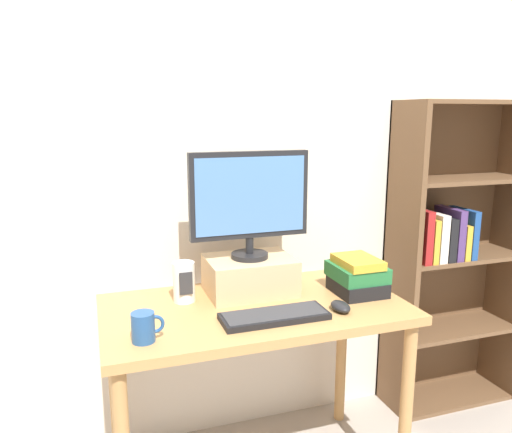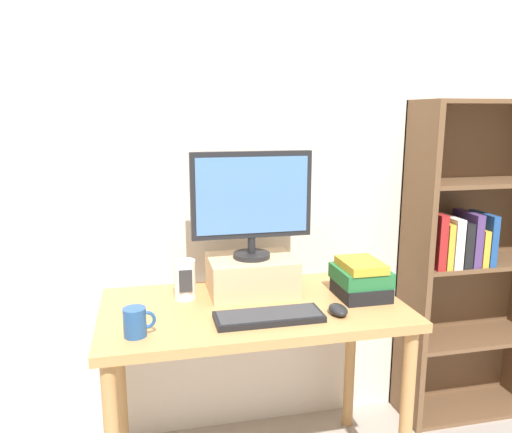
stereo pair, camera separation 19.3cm
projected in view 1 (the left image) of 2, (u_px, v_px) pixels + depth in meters
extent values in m
cube|color=beige|center=(224.00, 160.00, 2.24)|extent=(7.00, 0.08, 2.60)
cube|color=#B7844C|center=(255.00, 309.00, 1.95)|extent=(1.17, 0.63, 0.04)
cylinder|color=#B7844C|center=(406.00, 410.00, 1.95)|extent=(0.05, 0.05, 0.74)
cylinder|color=#B7844C|center=(115.00, 388.00, 2.11)|extent=(0.05, 0.05, 0.74)
cylinder|color=#B7844C|center=(341.00, 350.00, 2.44)|extent=(0.05, 0.05, 0.74)
cube|color=brown|center=(401.00, 264.00, 2.44)|extent=(0.03, 0.28, 1.57)
cube|color=brown|center=(509.00, 252.00, 2.65)|extent=(0.03, 0.28, 1.57)
cube|color=brown|center=(440.00, 251.00, 2.67)|extent=(0.70, 0.01, 1.57)
cube|color=brown|center=(445.00, 395.00, 2.70)|extent=(0.64, 0.27, 0.02)
cube|color=brown|center=(451.00, 328.00, 2.62)|extent=(0.64, 0.27, 0.02)
cube|color=brown|center=(457.00, 256.00, 2.54)|extent=(0.64, 0.27, 0.02)
cube|color=brown|center=(464.00, 179.00, 2.46)|extent=(0.64, 0.27, 0.02)
cube|color=brown|center=(471.00, 102.00, 2.38)|extent=(0.64, 0.27, 0.02)
cube|color=maroon|center=(418.00, 235.00, 2.40)|extent=(0.04, 0.20, 0.26)
cube|color=gold|center=(425.00, 239.00, 2.42)|extent=(0.03, 0.20, 0.21)
cube|color=silver|center=(432.00, 236.00, 2.43)|extent=(0.04, 0.20, 0.23)
cube|color=black|center=(441.00, 237.00, 2.45)|extent=(0.04, 0.20, 0.21)
cube|color=#4C336B|center=(449.00, 233.00, 2.46)|extent=(0.04, 0.20, 0.25)
cube|color=gold|center=(455.00, 240.00, 2.48)|extent=(0.03, 0.20, 0.17)
cube|color=navy|center=(463.00, 232.00, 2.49)|extent=(0.04, 0.20, 0.24)
cube|color=tan|center=(250.00, 275.00, 2.06)|extent=(0.35, 0.26, 0.15)
cylinder|color=black|center=(250.00, 255.00, 2.05)|extent=(0.15, 0.15, 0.02)
cylinder|color=black|center=(250.00, 245.00, 2.04)|extent=(0.03, 0.03, 0.07)
cube|color=black|center=(249.00, 195.00, 2.00)|extent=(0.49, 0.04, 0.35)
cube|color=#4C7AB7|center=(251.00, 196.00, 1.98)|extent=(0.45, 0.00, 0.31)
cube|color=black|center=(274.00, 316.00, 1.81)|extent=(0.39, 0.14, 0.02)
cube|color=#333335|center=(274.00, 313.00, 1.80)|extent=(0.37, 0.13, 0.00)
ellipsoid|color=black|center=(340.00, 306.00, 1.88)|extent=(0.06, 0.10, 0.04)
cube|color=black|center=(357.00, 287.00, 2.06)|extent=(0.19, 0.20, 0.06)
cube|color=#236B38|center=(357.00, 272.00, 2.06)|extent=(0.20, 0.22, 0.06)
cube|color=gold|center=(358.00, 262.00, 2.04)|extent=(0.15, 0.20, 0.03)
cylinder|color=#234C84|center=(143.00, 327.00, 1.62)|extent=(0.08, 0.08, 0.10)
torus|color=#234C84|center=(155.00, 324.00, 1.63)|extent=(0.06, 0.01, 0.06)
cylinder|color=silver|center=(184.00, 282.00, 1.97)|extent=(0.09, 0.09, 0.16)
cube|color=#2D2D30|center=(186.00, 284.00, 1.92)|extent=(0.05, 0.00, 0.09)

